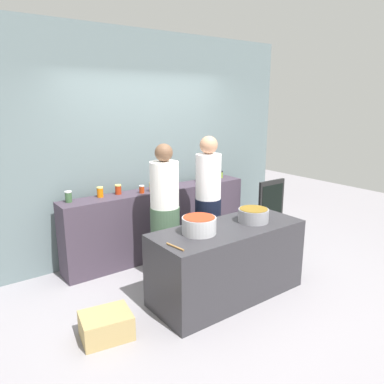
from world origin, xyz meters
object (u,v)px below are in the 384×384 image
object	(u,v)px
preserve_jar_1	(100,192)
cooking_pot_left	(199,225)
bread_crate	(106,325)
preserve_jar_8	(221,174)
chalkboard_sign	(271,211)
preserve_jar_0	(68,197)
preserve_jar_7	(209,177)
wooden_spoon	(175,247)
preserve_jar_2	(118,189)
cook_in_cap	(208,209)
preserve_jar_5	(169,183)
preserve_jar_4	(153,187)
cooking_pot_center	(253,215)
preserve_jar_6	(200,177)
preserve_jar_3	(142,189)
cook_with_tongs	(165,218)

from	to	relation	value
preserve_jar_1	cooking_pot_left	xyz separation A→B (m)	(0.45, -1.42, -0.12)
preserve_jar_1	bread_crate	bearing A→B (deg)	-112.71
preserve_jar_8	chalkboard_sign	size ratio (longest dim) A/B	0.11
preserve_jar_0	preserve_jar_8	bearing A→B (deg)	-0.07
preserve_jar_7	bread_crate	bearing A→B (deg)	-150.15
wooden_spoon	bread_crate	bearing A→B (deg)	160.71
preserve_jar_2	cook_in_cap	world-z (taller)	cook_in_cap
preserve_jar_5	preserve_jar_7	size ratio (longest dim) A/B	0.77
preserve_jar_4	cook_in_cap	xyz separation A→B (m)	(0.43, -0.63, -0.23)
preserve_jar_8	cooking_pot_center	xyz separation A→B (m)	(-0.80, -1.49, -0.12)
cooking_pot_left	preserve_jar_0	bearing A→B (deg)	120.47
preserve_jar_6	cook_in_cap	distance (m)	0.87
preserve_jar_2	bread_crate	distance (m)	1.83
preserve_jar_1	wooden_spoon	xyz separation A→B (m)	(0.04, -1.59, -0.20)
preserve_jar_4	preserve_jar_7	xyz separation A→B (m)	(0.98, 0.04, 0.01)
preserve_jar_7	cook_in_cap	size ratio (longest dim) A/B	0.08
preserve_jar_3	preserve_jar_7	world-z (taller)	preserve_jar_7
cooking_pot_left	preserve_jar_6	bearing A→B (deg)	52.33
preserve_jar_4	bread_crate	size ratio (longest dim) A/B	0.28
preserve_jar_4	preserve_jar_6	world-z (taller)	preserve_jar_6
bread_crate	preserve_jar_1	bearing A→B (deg)	67.29
preserve_jar_3	cook_with_tongs	distance (m)	0.60
preserve_jar_6	cook_with_tongs	size ratio (longest dim) A/B	0.08
cooking_pot_left	preserve_jar_7	bearing A→B (deg)	47.80
preserve_jar_2	preserve_jar_8	world-z (taller)	preserve_jar_2
preserve_jar_6	preserve_jar_7	distance (m)	0.14
cook_with_tongs	bread_crate	size ratio (longest dim) A/B	3.65
preserve_jar_1	preserve_jar_8	world-z (taller)	preserve_jar_1
preserve_jar_8	cooking_pot_left	world-z (taller)	preserve_jar_8
preserve_jar_5	cooking_pot_center	distance (m)	1.45
cooking_pot_center	wooden_spoon	distance (m)	1.12
cooking_pot_left	cooking_pot_center	world-z (taller)	cooking_pot_left
preserve_jar_4	preserve_jar_6	size ratio (longest dim) A/B	0.91
preserve_jar_7	cooking_pot_left	size ratio (longest dim) A/B	0.41
cooking_pot_left	preserve_jar_2	bearing A→B (deg)	98.17
preserve_jar_2	cook_in_cap	bearing A→B (deg)	-41.65
preserve_jar_6	cooking_pot_left	xyz separation A→B (m)	(-1.07, -1.39, -0.13)
cooking_pot_left	wooden_spoon	distance (m)	0.44
preserve_jar_1	preserve_jar_2	bearing A→B (deg)	0.65
preserve_jar_4	preserve_jar_5	size ratio (longest dim) A/B	1.11
preserve_jar_3	preserve_jar_7	distance (m)	1.14
cook_in_cap	bread_crate	world-z (taller)	cook_in_cap
preserve_jar_3	preserve_jar_2	bearing A→B (deg)	154.48
preserve_jar_1	wooden_spoon	distance (m)	1.61
preserve_jar_6	cooking_pot_center	xyz separation A→B (m)	(-0.36, -1.46, -0.14)
preserve_jar_4	cooking_pot_center	bearing A→B (deg)	-70.14
preserve_jar_7	cooking_pot_center	size ratio (longest dim) A/B	0.43
preserve_jar_0	preserve_jar_7	xyz separation A→B (m)	(2.04, -0.10, 0.01)
chalkboard_sign	preserve_jar_7	bearing A→B (deg)	145.85
preserve_jar_1	preserve_jar_3	xyz separation A→B (m)	(0.51, -0.13, -0.01)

